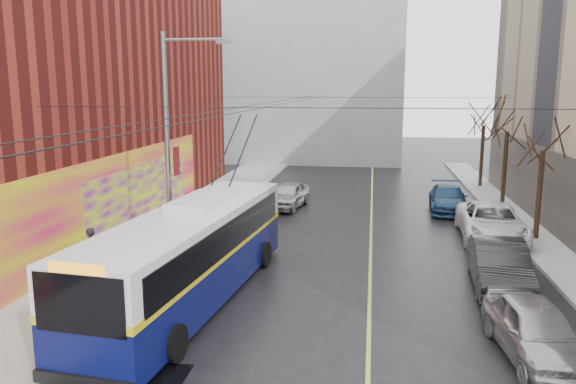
{
  "coord_description": "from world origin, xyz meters",
  "views": [
    {
      "loc": [
        1.45,
        -10.41,
        7.02
      ],
      "look_at": [
        -1.82,
        11.22,
        2.89
      ],
      "focal_mm": 35.0,
      "sensor_mm": 36.0,
      "label": 1
    }
  ],
  "objects_px": {
    "tree_far": "(484,114)",
    "pedestrian_a": "(93,250)",
    "tree_mid": "(508,118)",
    "trolleybus": "(191,253)",
    "parked_car_a": "(536,330)",
    "pedestrian_b": "(149,239)",
    "parked_car_c": "(492,222)",
    "parked_car_b": "(499,265)",
    "parked_car_d": "(448,198)",
    "following_car": "(288,195)",
    "pedestrian_c": "(168,226)",
    "streetlight_pole": "(171,144)",
    "tree_near": "(544,133)"
  },
  "relations": [
    {
      "from": "parked_car_a",
      "to": "pedestrian_c",
      "type": "bearing_deg",
      "value": 142.2
    },
    {
      "from": "streetlight_pole",
      "to": "trolleybus",
      "type": "xyz_separation_m",
      "value": [
        1.79,
        -3.39,
        -3.22
      ]
    },
    {
      "from": "trolleybus",
      "to": "pedestrian_c",
      "type": "bearing_deg",
      "value": 123.19
    },
    {
      "from": "parked_car_c",
      "to": "pedestrian_b",
      "type": "distance_m",
      "value": 15.38
    },
    {
      "from": "tree_mid",
      "to": "tree_far",
      "type": "distance_m",
      "value": 7.0
    },
    {
      "from": "streetlight_pole",
      "to": "parked_car_b",
      "type": "bearing_deg",
      "value": -3.07
    },
    {
      "from": "following_car",
      "to": "pedestrian_c",
      "type": "height_order",
      "value": "pedestrian_c"
    },
    {
      "from": "parked_car_d",
      "to": "tree_near",
      "type": "bearing_deg",
      "value": -58.22
    },
    {
      "from": "tree_mid",
      "to": "parked_car_c",
      "type": "distance_m",
      "value": 8.58
    },
    {
      "from": "tree_far",
      "to": "pedestrian_a",
      "type": "distance_m",
      "value": 28.27
    },
    {
      "from": "following_car",
      "to": "pedestrian_a",
      "type": "bearing_deg",
      "value": -102.3
    },
    {
      "from": "streetlight_pole",
      "to": "tree_near",
      "type": "relative_size",
      "value": 1.41
    },
    {
      "from": "tree_mid",
      "to": "parked_car_a",
      "type": "relative_size",
      "value": 1.5
    },
    {
      "from": "parked_car_c",
      "to": "pedestrian_c",
      "type": "height_order",
      "value": "pedestrian_c"
    },
    {
      "from": "pedestrian_c",
      "to": "tree_far",
      "type": "bearing_deg",
      "value": -66.63
    },
    {
      "from": "parked_car_d",
      "to": "following_car",
      "type": "xyz_separation_m",
      "value": [
        -9.19,
        -0.4,
        0.01
      ]
    },
    {
      "from": "parked_car_c",
      "to": "parked_car_d",
      "type": "bearing_deg",
      "value": 103.54
    },
    {
      "from": "streetlight_pole",
      "to": "parked_car_d",
      "type": "distance_m",
      "value": 17.37
    },
    {
      "from": "parked_car_d",
      "to": "pedestrian_a",
      "type": "xyz_separation_m",
      "value": [
        -14.52,
        -13.56,
        0.29
      ]
    },
    {
      "from": "trolleybus",
      "to": "pedestrian_a",
      "type": "relative_size",
      "value": 7.17
    },
    {
      "from": "tree_near",
      "to": "pedestrian_a",
      "type": "distance_m",
      "value": 19.7
    },
    {
      "from": "tree_near",
      "to": "parked_car_a",
      "type": "xyz_separation_m",
      "value": [
        -3.2,
        -11.91,
        -4.21
      ]
    },
    {
      "from": "parked_car_c",
      "to": "pedestrian_c",
      "type": "bearing_deg",
      "value": -163.09
    },
    {
      "from": "following_car",
      "to": "parked_car_b",
      "type": "bearing_deg",
      "value": -42.69
    },
    {
      "from": "streetlight_pole",
      "to": "tree_near",
      "type": "distance_m",
      "value": 16.28
    },
    {
      "from": "tree_mid",
      "to": "parked_car_b",
      "type": "xyz_separation_m",
      "value": [
        -3.02,
        -13.65,
        -4.42
      ]
    },
    {
      "from": "streetlight_pole",
      "to": "pedestrian_b",
      "type": "xyz_separation_m",
      "value": [
        -1.15,
        0.23,
        -3.84
      ]
    },
    {
      "from": "trolleybus",
      "to": "parked_car_c",
      "type": "xyz_separation_m",
      "value": [
        11.34,
        9.31,
        -0.8
      ]
    },
    {
      "from": "parked_car_c",
      "to": "pedestrian_a",
      "type": "distance_m",
      "value": 17.45
    },
    {
      "from": "parked_car_b",
      "to": "tree_far",
      "type": "bearing_deg",
      "value": 85.39
    },
    {
      "from": "tree_mid",
      "to": "parked_car_d",
      "type": "bearing_deg",
      "value": -161.4
    },
    {
      "from": "parked_car_d",
      "to": "pedestrian_a",
      "type": "bearing_deg",
      "value": -133.55
    },
    {
      "from": "parked_car_a",
      "to": "pedestrian_b",
      "type": "relative_size",
      "value": 2.59
    },
    {
      "from": "streetlight_pole",
      "to": "pedestrian_c",
      "type": "relative_size",
      "value": 5.06
    },
    {
      "from": "tree_near",
      "to": "tree_far",
      "type": "height_order",
      "value": "tree_far"
    },
    {
      "from": "tree_far",
      "to": "parked_car_c",
      "type": "xyz_separation_m",
      "value": [
        -2.0,
        -14.08,
        -4.31
      ]
    },
    {
      "from": "parked_car_b",
      "to": "pedestrian_a",
      "type": "xyz_separation_m",
      "value": [
        -14.7,
        -0.99,
        0.19
      ]
    },
    {
      "from": "tree_mid",
      "to": "trolleybus",
      "type": "height_order",
      "value": "tree_mid"
    },
    {
      "from": "parked_car_d",
      "to": "tree_far",
      "type": "bearing_deg",
      "value": 71.79
    },
    {
      "from": "tree_mid",
      "to": "pedestrian_b",
      "type": "xyz_separation_m",
      "value": [
        -16.28,
        -12.77,
        -4.24
      ]
    },
    {
      "from": "tree_near",
      "to": "parked_car_b",
      "type": "xyz_separation_m",
      "value": [
        -3.02,
        -6.65,
        -4.14
      ]
    },
    {
      "from": "tree_mid",
      "to": "pedestrian_a",
      "type": "bearing_deg",
      "value": -140.44
    },
    {
      "from": "parked_car_a",
      "to": "pedestrian_c",
      "type": "xyz_separation_m",
      "value": [
        -13.05,
        8.1,
        0.28
      ]
    },
    {
      "from": "trolleybus",
      "to": "pedestrian_b",
      "type": "xyz_separation_m",
      "value": [
        -2.94,
        3.62,
        -0.61
      ]
    },
    {
      "from": "pedestrian_a",
      "to": "streetlight_pole",
      "type": "bearing_deg",
      "value": -80.89
    },
    {
      "from": "streetlight_pole",
      "to": "tree_far",
      "type": "bearing_deg",
      "value": 52.88
    },
    {
      "from": "pedestrian_b",
      "to": "tree_near",
      "type": "bearing_deg",
      "value": -30.47
    },
    {
      "from": "tree_far",
      "to": "following_car",
      "type": "distance_m",
      "value": 15.64
    },
    {
      "from": "parked_car_d",
      "to": "parked_car_c",
      "type": "bearing_deg",
      "value": -75.29
    },
    {
      "from": "trolleybus",
      "to": "following_car",
      "type": "height_order",
      "value": "trolleybus"
    }
  ]
}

